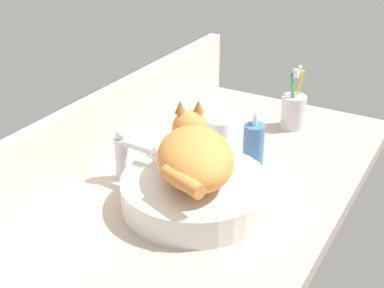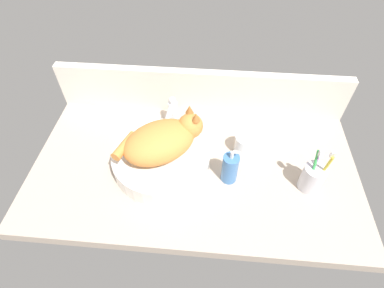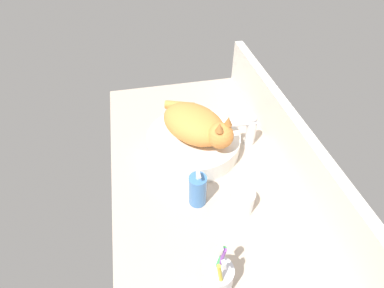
{
  "view_description": "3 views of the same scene",
  "coord_description": "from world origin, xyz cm",
  "views": [
    {
      "loc": [
        -102.52,
        -51.84,
        69.2
      ],
      "look_at": [
        -3.95,
        4.12,
        10.95
      ],
      "focal_mm": 50.0,
      "sensor_mm": 36.0,
      "label": 1
    },
    {
      "loc": [
        5.01,
        -66.36,
        85.91
      ],
      "look_at": [
        -0.95,
        1.03,
        9.91
      ],
      "focal_mm": 28.0,
      "sensor_mm": 36.0,
      "label": 2
    },
    {
      "loc": [
        68.14,
        -18.45,
        79.07
      ],
      "look_at": [
        -2.02,
        -3.75,
        11.77
      ],
      "focal_mm": 28.0,
      "sensor_mm": 36.0,
      "label": 3
    }
  ],
  "objects": [
    {
      "name": "cat",
      "position": [
        -10.56,
        -0.25,
        12.54
      ],
      "size": [
        30.22,
        28.37,
        14.0
      ],
      "color": "orange",
      "rests_on": "sink_basin"
    },
    {
      "name": "toothbrush_cup",
      "position": [
        39.39,
        -6.0,
        5.39
      ],
      "size": [
        7.35,
        7.35,
        18.69
      ],
      "color": "silver",
      "rests_on": "ground_plane"
    },
    {
      "name": "soap_dispenser",
      "position": [
        12.35,
        -4.98,
        5.83
      ],
      "size": [
        5.53,
        5.53,
        14.69
      ],
      "color": "#3F72B2",
      "rests_on": "ground_plane"
    },
    {
      "name": "faucet",
      "position": [
        -10.32,
        19.35,
        7.3
      ],
      "size": [
        3.6,
        11.85,
        13.6
      ],
      "color": "silver",
      "rests_on": "ground_plane"
    },
    {
      "name": "water_glass",
      "position": [
        17.73,
        7.81,
        3.37
      ],
      "size": [
        7.24,
        7.24,
        7.81
      ],
      "color": "white",
      "rests_on": "ground_plane"
    },
    {
      "name": "ground_plane",
      "position": [
        0.0,
        0.0,
        -2.0
      ],
      "size": [
        116.16,
        63.78,
        4.0
      ],
      "primitive_type": "cube",
      "color": "#B2A08E"
    },
    {
      "name": "sink_basin",
      "position": [
        -11.62,
        -1.11,
        3.39
      ],
      "size": [
        34.2,
        34.2,
        6.79
      ],
      "primitive_type": "cylinder",
      "color": "silver",
      "rests_on": "ground_plane"
    },
    {
      "name": "backsplash_panel",
      "position": [
        0.0,
        30.09,
        9.54
      ],
      "size": [
        116.16,
        3.6,
        19.09
      ],
      "primitive_type": "cube",
      "color": "silver",
      "rests_on": "ground_plane"
    }
  ]
}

